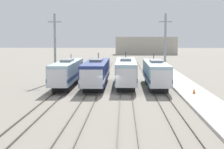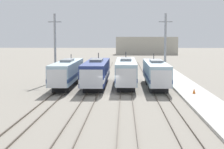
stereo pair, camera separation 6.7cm
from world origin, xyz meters
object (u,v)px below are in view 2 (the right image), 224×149
Objects in this scene: locomotive_center_right at (126,72)px; catenary_tower_left at (55,47)px; traffic_cone at (194,91)px; locomotive_center_left at (96,73)px; locomotive_far_right at (156,73)px; locomotive_far_left at (67,73)px; catenary_tower_right at (165,47)px.

catenary_tower_left is at bearing 154.34° from locomotive_center_right.
catenary_tower_left reaches higher than traffic_cone.
locomotive_center_left is 1.09× the size of locomotive_far_right.
locomotive_far_left is at bearing -65.59° from catenary_tower_left.
locomotive_far_left is 0.96× the size of locomotive_center_left.
catenary_tower_left reaches higher than locomotive_center_left.
catenary_tower_left is at bearing 144.79° from traffic_cone.
locomotive_far_left is 4.26m from locomotive_center_left.
traffic_cone is at bearing -24.40° from locomotive_far_left.
locomotive_center_right is at bearing 11.46° from locomotive_center_left.
traffic_cone is (12.62, -7.59, -1.48)m from locomotive_center_left.
locomotive_center_right is 1.07× the size of locomotive_far_right.
catenary_tower_left reaches higher than locomotive_far_left.
catenary_tower_left is (-2.84, 6.26, 3.54)m from locomotive_far_left.
catenary_tower_left is 17.63m from catenary_tower_right.
locomotive_center_left is 8.53m from locomotive_far_right.
catenary_tower_left and catenary_tower_right have the same top height.
locomotive_center_left is at bearing 148.97° from traffic_cone.
locomotive_center_right reaches higher than locomotive_far_left.
locomotive_far_left is at bearing -157.06° from catenary_tower_right.
catenary_tower_right is at bearing 22.94° from locomotive_far_left.
traffic_cone is at bearing -35.21° from catenary_tower_left.
locomotive_far_left is 1.61× the size of catenary_tower_left.
locomotive_center_right is at bearing 134.67° from traffic_cone.
locomotive_far_left is 1.61× the size of catenary_tower_right.
locomotive_far_left is 8.56m from locomotive_center_right.
locomotive_far_right is at bearing -23.31° from catenary_tower_left.
locomotive_center_right is at bearing 163.36° from locomotive_far_right.
catenary_tower_right reaches higher than traffic_cone.
traffic_cone is at bearing -45.33° from locomotive_center_right.
locomotive_center_right is 1.65× the size of catenary_tower_right.
locomotive_center_left is 12.78m from catenary_tower_right.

